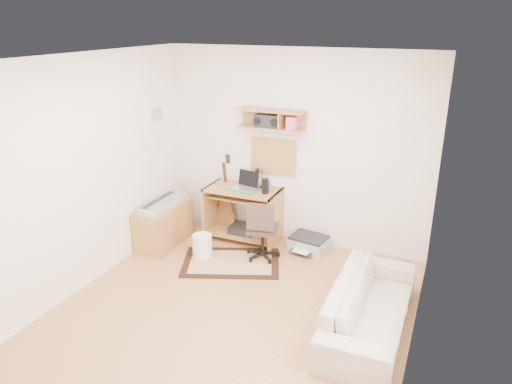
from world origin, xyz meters
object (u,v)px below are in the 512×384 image
at_px(desk, 243,214).
at_px(printer, 309,243).
at_px(task_chair, 263,229).
at_px(cabinet, 164,224).
at_px(sofa, 370,299).

xyz_separation_m(desk, printer, (0.94, 0.05, -0.29)).
height_order(task_chair, cabinet, task_chair).
bearing_deg(cabinet, sofa, -15.96).
distance_m(cabinet, printer, 1.99).
bearing_deg(desk, sofa, -34.48).
distance_m(desk, sofa, 2.45).
xyz_separation_m(task_chair, sofa, (1.55, -0.97, -0.06)).
height_order(desk, task_chair, task_chair).
bearing_deg(task_chair, cabinet, 172.74).
xyz_separation_m(task_chair, cabinet, (-1.41, -0.12, -0.14)).
bearing_deg(desk, printer, 3.34).
relative_size(task_chair, sofa, 0.46).
xyz_separation_m(desk, task_chair, (0.46, -0.41, 0.04)).
relative_size(cabinet, printer, 1.87).
bearing_deg(sofa, cabinet, 74.04).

